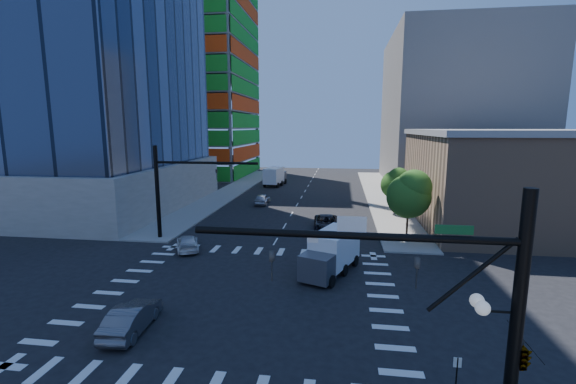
# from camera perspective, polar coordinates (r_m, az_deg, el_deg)

# --- Properties ---
(ground) EXTENTS (160.00, 160.00, 0.00)m
(ground) POSITION_cam_1_polar(r_m,az_deg,el_deg) (26.28, -6.50, -14.87)
(ground) COLOR black
(ground) RESTS_ON ground
(road_markings) EXTENTS (20.00, 20.00, 0.01)m
(road_markings) POSITION_cam_1_polar(r_m,az_deg,el_deg) (26.28, -6.50, -14.86)
(road_markings) COLOR silver
(road_markings) RESTS_ON ground
(sidewalk_ne) EXTENTS (5.00, 60.00, 0.15)m
(sidewalk_ne) POSITION_cam_1_polar(r_m,az_deg,el_deg) (64.36, 13.54, -0.33)
(sidewalk_ne) COLOR gray
(sidewalk_ne) RESTS_ON ground
(sidewalk_nw) EXTENTS (5.00, 60.00, 0.15)m
(sidewalk_nw) POSITION_cam_1_polar(r_m,az_deg,el_deg) (66.71, -8.35, 0.18)
(sidewalk_nw) COLOR gray
(sidewalk_nw) RESTS_ON ground
(construction_building) EXTENTS (25.16, 34.50, 70.60)m
(construction_building) POSITION_cam_1_polar(r_m,az_deg,el_deg) (92.48, -14.08, 17.86)
(construction_building) COLOR gray
(construction_building) RESTS_ON ground
(commercial_building) EXTENTS (20.50, 22.50, 10.60)m
(commercial_building) POSITION_cam_1_polar(r_m,az_deg,el_deg) (49.22, 30.46, 1.79)
(commercial_building) COLOR #9F7A5C
(commercial_building) RESTS_ON ground
(bg_building_ne) EXTENTS (24.00, 30.00, 28.00)m
(bg_building_ne) POSITION_cam_1_polar(r_m,az_deg,el_deg) (80.93, 23.37, 11.04)
(bg_building_ne) COLOR slate
(bg_building_ne) RESTS_ON ground
(signal_mast_se) EXTENTS (10.51, 2.48, 9.00)m
(signal_mast_se) POSITION_cam_1_polar(r_m,az_deg,el_deg) (13.76, 27.19, -16.68)
(signal_mast_se) COLOR black
(signal_mast_se) RESTS_ON sidewalk_se
(signal_mast_nw) EXTENTS (10.20, 0.40, 9.00)m
(signal_mast_nw) POSITION_cam_1_polar(r_m,az_deg,el_deg) (38.59, -16.84, 1.19)
(signal_mast_nw) COLOR black
(signal_mast_nw) RESTS_ON sidewalk_nw
(tree_south) EXTENTS (4.16, 4.16, 6.82)m
(tree_south) POSITION_cam_1_polar(r_m,az_deg,el_deg) (38.10, 17.67, -0.19)
(tree_south) COLOR #382316
(tree_south) RESTS_ON sidewalk_ne
(tree_north) EXTENTS (3.54, 3.52, 5.78)m
(tree_north) POSITION_cam_1_polar(r_m,az_deg,el_deg) (49.98, 15.71, 1.32)
(tree_north) COLOR #382316
(tree_north) RESTS_ON sidewalk_ne
(no_parking_sign) EXTENTS (0.30, 0.06, 2.20)m
(no_parking_sign) POSITION_cam_1_polar(r_m,az_deg,el_deg) (17.61, 23.67, -23.83)
(no_parking_sign) COLOR black
(no_parking_sign) RESTS_ON ground
(car_nb_far) EXTENTS (2.96, 5.77, 1.56)m
(car_nb_far) POSITION_cam_1_polar(r_m,az_deg,el_deg) (41.20, 5.72, -4.62)
(car_nb_far) COLOR black
(car_nb_far) RESTS_ON ground
(car_sb_near) EXTENTS (3.48, 4.81, 1.29)m
(car_sb_near) POSITION_cam_1_polar(r_m,az_deg,el_deg) (35.85, -14.65, -7.28)
(car_sb_near) COLOR white
(car_sb_near) RESTS_ON ground
(car_sb_mid) EXTENTS (1.82, 4.42, 1.50)m
(car_sb_mid) POSITION_cam_1_polar(r_m,az_deg,el_deg) (55.00, -3.83, -1.03)
(car_sb_mid) COLOR #BABBC2
(car_sb_mid) RESTS_ON ground
(car_sb_cross) EXTENTS (1.88, 4.66, 1.50)m
(car_sb_cross) POSITION_cam_1_polar(r_m,az_deg,el_deg) (23.29, -22.13, -16.87)
(car_sb_cross) COLOR #535359
(car_sb_cross) RESTS_ON ground
(box_truck_near) EXTENTS (4.50, 6.39, 3.09)m
(box_truck_near) POSITION_cam_1_polar(r_m,az_deg,el_deg) (29.17, 6.19, -9.46)
(box_truck_near) COLOR black
(box_truck_near) RESTS_ON ground
(box_truck_far) EXTENTS (3.57, 6.83, 3.43)m
(box_truck_far) POSITION_cam_1_polar(r_m,az_deg,el_deg) (72.56, -1.87, 2.18)
(box_truck_far) COLOR black
(box_truck_far) RESTS_ON ground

